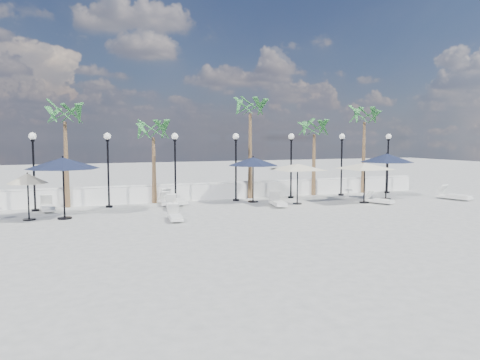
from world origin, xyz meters
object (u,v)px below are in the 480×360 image
object	(u,v)px
lounger_0	(175,216)
parasol_cream_sq_b	(365,163)
parasol_navy_right	(387,158)
lounger_1	(172,200)
parasol_navy_left	(63,163)
lounger_3	(166,201)
lounger_7	(454,195)
lounger_6	(379,200)
parasol_navy_mid	(253,162)
lounger_5	(278,202)
lounger_4	(172,205)
lounger_2	(47,207)
parasol_cream_small	(28,179)
parasol_cream_sq_a	(298,164)

from	to	relation	value
lounger_0	parasol_cream_sq_b	xyz separation A→B (m)	(10.99, 1.69, 2.00)
parasol_navy_right	parasol_cream_sq_b	bearing A→B (deg)	-159.22
lounger_0	parasol_navy_right	bearing A→B (deg)	17.30
lounger_1	parasol_navy_left	world-z (taller)	parasol_navy_left
parasol_navy_left	parasol_navy_right	bearing A→B (deg)	0.90
lounger_3	parasol_navy_right	world-z (taller)	parasol_navy_right
lounger_7	parasol_cream_sq_b	bearing A→B (deg)	157.74
lounger_6	parasol_navy_mid	size ratio (longest dim) A/B	0.59
lounger_5	lounger_6	size ratio (longest dim) A/B	1.10
lounger_3	lounger_4	size ratio (longest dim) A/B	0.97
lounger_6	parasol_cream_sq_b	xyz separation A→B (m)	(-0.59, 0.54, 2.00)
parasol_navy_left	lounger_6	bearing A→B (deg)	-3.79
lounger_2	lounger_5	size ratio (longest dim) A/B	1.01
parasol_cream_small	lounger_0	bearing A→B (deg)	-22.28
lounger_3	lounger_4	xyz separation A→B (m)	(-0.01, -1.41, 0.01)
lounger_0	lounger_7	distance (m)	16.73
lounger_4	parasol_cream_small	world-z (taller)	parasol_cream_small
parasol_navy_mid	lounger_4	bearing A→B (deg)	-169.85
lounger_1	lounger_4	distance (m)	1.46
lounger_2	parasol_navy_right	bearing A→B (deg)	-12.47
lounger_2	lounger_3	bearing A→B (deg)	-5.34
parasol_cream_sq_b	lounger_7	bearing A→B (deg)	-7.23
lounger_2	lounger_5	xyz separation A→B (m)	(11.21, -2.57, -0.01)
lounger_1	lounger_0	bearing A→B (deg)	-121.44
lounger_6	lounger_2	bearing A→B (deg)	146.18
lounger_1	parasol_cream_sq_b	distance (m)	10.66
parasol_cream_sq_a	lounger_4	bearing A→B (deg)	173.81
lounger_7	parasol_navy_right	size ratio (longest dim) A/B	0.67
lounger_5	parasol_cream_small	world-z (taller)	parasol_cream_small
lounger_1	parasol_navy_right	xyz separation A→B (m)	(12.10, -2.30, 2.15)
lounger_3	parasol_cream_small	distance (m)	7.15
parasol_navy_left	parasol_cream_small	world-z (taller)	parasol_navy_left
lounger_5	parasol_cream_sq_b	world-z (taller)	parasol_cream_sq_b
parasol_cream_sq_a	parasol_navy_right	bearing A→B (deg)	-1.57
lounger_4	parasol_cream_small	distance (m)	6.80
lounger_4	lounger_5	size ratio (longest dim) A/B	0.93
lounger_5	parasol_navy_left	bearing A→B (deg)	-169.81
lounger_4	parasol_navy_right	world-z (taller)	parasol_navy_right
lounger_3	lounger_5	xyz separation A→B (m)	(5.34, -2.57, 0.02)
parasol_navy_left	parasol_cream_sq_a	world-z (taller)	parasol_navy_left
parasol_cream_small	parasol_navy_right	bearing A→B (deg)	0.16
parasol_cream_sq_a	parasol_cream_sq_b	bearing A→B (deg)	-14.65
lounger_5	parasol_navy_right	distance (m)	7.42
lounger_5	parasol_navy_mid	distance (m)	2.92
lounger_3	parasol_navy_left	distance (m)	6.15
parasol_navy_mid	parasol_cream_sq_b	bearing A→B (deg)	-24.48
lounger_7	parasol_navy_right	bearing A→B (deg)	142.26
lounger_3	parasol_navy_right	bearing A→B (deg)	-0.45
lounger_1	parasol_navy_left	xyz separation A→B (m)	(-5.44, -2.57, 2.20)
lounger_2	parasol_cream_sq_a	xyz separation A→B (m)	(12.58, -2.14, 1.94)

